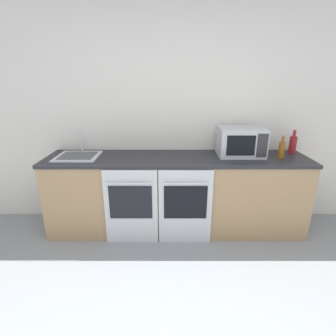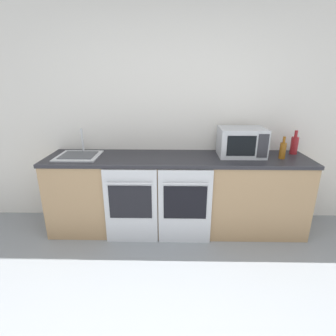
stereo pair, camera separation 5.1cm
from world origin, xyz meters
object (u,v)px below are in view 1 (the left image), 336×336
oven_right (185,207)px  bottle_amber (282,150)px  bottle_red (293,144)px  sink (78,156)px  microwave (241,142)px  oven_left (131,207)px

oven_right → bottle_amber: bottle_amber is taller
bottle_red → bottle_amber: size_ratio=1.13×
bottle_red → oven_right: bearing=-159.5°
bottle_amber → sink: sink is taller
microwave → sink: size_ratio=1.09×
oven_right → microwave: bearing=31.2°
oven_left → oven_right: same height
oven_left → sink: (-0.62, 0.32, 0.48)m
bottle_amber → microwave: bearing=166.1°
oven_left → bottle_amber: (1.65, 0.28, 0.56)m
oven_right → microwave: microwave is taller
oven_left → oven_right: 0.58m
oven_left → bottle_amber: 1.76m
oven_left → sink: 0.85m
oven_right → microwave: (0.64, 0.39, 0.62)m
oven_left → microwave: size_ratio=1.69×
oven_right → sink: sink is taller
oven_right → microwave: 0.97m
microwave → bottle_red: size_ratio=1.83×
oven_left → oven_right: (0.58, 0.00, 0.00)m
bottle_red → sink: (-2.48, -0.16, -0.09)m
oven_right → bottle_red: size_ratio=3.09×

